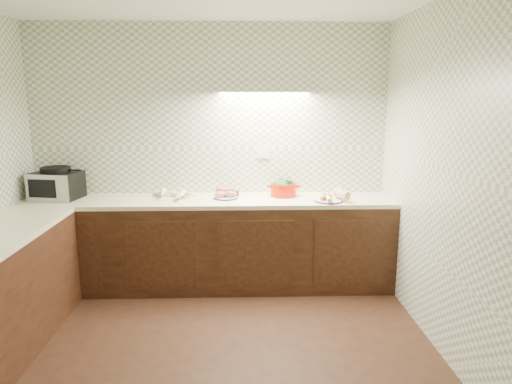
{
  "coord_description": "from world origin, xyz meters",
  "views": [
    {
      "loc": [
        0.33,
        -2.87,
        1.89
      ],
      "look_at": [
        0.45,
        1.25,
        1.02
      ],
      "focal_mm": 32.0,
      "sensor_mm": 36.0,
      "label": 1
    }
  ],
  "objects_px": {
    "sweet_potato_plate": "(226,194)",
    "dutch_oven": "(284,188)",
    "toaster_oven": "(56,184)",
    "onion_bowl": "(232,192)",
    "parsnip_pile": "(172,195)",
    "veg_plate": "(333,196)"
  },
  "relations": [
    {
      "from": "dutch_oven",
      "to": "sweet_potato_plate",
      "type": "bearing_deg",
      "value": -171.39
    },
    {
      "from": "parsnip_pile",
      "to": "onion_bowl",
      "type": "relative_size",
      "value": 3.6
    },
    {
      "from": "parsnip_pile",
      "to": "dutch_oven",
      "type": "bearing_deg",
      "value": 3.28
    },
    {
      "from": "sweet_potato_plate",
      "to": "dutch_oven",
      "type": "bearing_deg",
      "value": 8.03
    },
    {
      "from": "parsnip_pile",
      "to": "veg_plate",
      "type": "xyz_separation_m",
      "value": [
        1.57,
        -0.15,
        0.01
      ]
    },
    {
      "from": "veg_plate",
      "to": "toaster_oven",
      "type": "bearing_deg",
      "value": 176.33
    },
    {
      "from": "onion_bowl",
      "to": "veg_plate",
      "type": "relative_size",
      "value": 0.36
    },
    {
      "from": "veg_plate",
      "to": "dutch_oven",
      "type": "bearing_deg",
      "value": 154.98
    },
    {
      "from": "dutch_oven",
      "to": "toaster_oven",
      "type": "bearing_deg",
      "value": -178.32
    },
    {
      "from": "sweet_potato_plate",
      "to": "veg_plate",
      "type": "height_order",
      "value": "veg_plate"
    },
    {
      "from": "toaster_oven",
      "to": "veg_plate",
      "type": "distance_m",
      "value": 2.7
    },
    {
      "from": "parsnip_pile",
      "to": "sweet_potato_plate",
      "type": "relative_size",
      "value": 1.91
    },
    {
      "from": "sweet_potato_plate",
      "to": "parsnip_pile",
      "type": "bearing_deg",
      "value": 178.05
    },
    {
      "from": "toaster_oven",
      "to": "onion_bowl",
      "type": "distance_m",
      "value": 1.72
    },
    {
      "from": "toaster_oven",
      "to": "onion_bowl",
      "type": "xyz_separation_m",
      "value": [
        1.72,
        0.07,
        -0.11
      ]
    },
    {
      "from": "onion_bowl",
      "to": "veg_plate",
      "type": "distance_m",
      "value": 1.01
    },
    {
      "from": "dutch_oven",
      "to": "onion_bowl",
      "type": "bearing_deg",
      "value": 177.13
    },
    {
      "from": "onion_bowl",
      "to": "dutch_oven",
      "type": "relative_size",
      "value": 0.4
    },
    {
      "from": "sweet_potato_plate",
      "to": "onion_bowl",
      "type": "relative_size",
      "value": 1.88
    },
    {
      "from": "sweet_potato_plate",
      "to": "onion_bowl",
      "type": "bearing_deg",
      "value": 60.97
    },
    {
      "from": "toaster_oven",
      "to": "veg_plate",
      "type": "relative_size",
      "value": 1.4
    },
    {
      "from": "toaster_oven",
      "to": "parsnip_pile",
      "type": "height_order",
      "value": "toaster_oven"
    }
  ]
}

